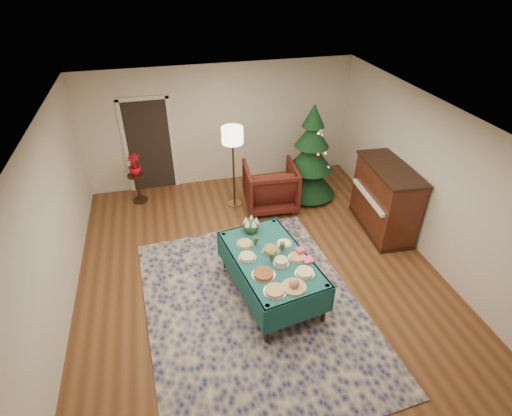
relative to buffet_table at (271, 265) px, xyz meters
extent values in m
plane|color=#593319|center=(-0.06, 0.43, -0.59)|extent=(7.00, 7.00, 0.00)
plane|color=white|center=(-0.06, 0.43, 2.11)|extent=(7.00, 7.00, 0.00)
plane|color=beige|center=(-0.06, 3.93, 0.76)|extent=(6.00, 0.00, 6.00)
plane|color=beige|center=(-3.06, 0.43, 0.76)|extent=(0.00, 7.00, 7.00)
plane|color=beige|center=(2.94, 0.43, 0.76)|extent=(0.00, 7.00, 7.00)
cube|color=black|center=(-1.66, 3.91, 0.43)|extent=(0.92, 0.02, 2.04)
cube|color=silver|center=(-2.16, 3.90, 0.46)|extent=(0.08, 0.04, 2.14)
cube|color=silver|center=(-1.16, 3.90, 0.46)|extent=(0.08, 0.04, 2.14)
cube|color=silver|center=(-1.66, 3.90, 1.51)|extent=(1.08, 0.04, 0.08)
cube|color=#121543|center=(-0.34, -0.27, -0.58)|extent=(3.48, 4.41, 0.02)
cylinder|color=black|center=(-0.31, -0.92, -0.22)|extent=(0.07, 0.07, 0.74)
cylinder|color=black|center=(-0.60, 0.77, -0.22)|extent=(0.07, 0.07, 0.74)
cylinder|color=black|center=(0.60, -0.77, -0.22)|extent=(0.07, 0.07, 0.74)
cylinder|color=black|center=(0.31, 0.92, -0.22)|extent=(0.07, 0.07, 0.74)
cube|color=#164E48|center=(0.00, 0.00, 0.13)|extent=(1.37, 2.02, 0.04)
cube|color=#164E48|center=(-0.15, 0.91, -0.08)|extent=(1.10, 0.21, 0.46)
cube|color=#164E48|center=(0.15, -0.91, -0.08)|extent=(1.10, 0.21, 0.46)
cube|color=#164E48|center=(0.52, 0.09, -0.08)|extent=(0.34, 1.87, 0.46)
cube|color=#164E48|center=(-0.52, -0.09, -0.08)|extent=(0.34, 1.87, 0.46)
cylinder|color=silver|center=(-0.15, -0.70, 0.15)|extent=(0.32, 0.32, 0.01)
cylinder|color=tan|center=(-0.15, -0.70, 0.17)|extent=(0.28, 0.28, 0.03)
cylinder|color=silver|center=(0.13, -0.68, 0.15)|extent=(0.35, 0.35, 0.01)
sphere|color=#CC727A|center=(0.13, -0.68, 0.23)|extent=(0.15, 0.15, 0.15)
cylinder|color=silver|center=(0.37, -0.47, 0.15)|extent=(0.29, 0.29, 0.01)
cylinder|color=#D8D172|center=(0.37, -0.47, 0.18)|extent=(0.24, 0.24, 0.05)
cylinder|color=silver|center=(-0.21, -0.34, 0.15)|extent=(0.34, 0.34, 0.01)
cylinder|color=brown|center=(-0.21, -0.34, 0.18)|extent=(0.29, 0.29, 0.04)
cylinder|color=silver|center=(0.10, -0.19, 0.15)|extent=(0.23, 0.23, 0.01)
cylinder|color=tan|center=(0.10, -0.19, 0.20)|extent=(0.20, 0.20, 0.09)
cylinder|color=silver|center=(0.38, -0.11, 0.15)|extent=(0.28, 0.28, 0.01)
cylinder|color=#B2844C|center=(0.38, -0.11, 0.17)|extent=(0.24, 0.24, 0.03)
cylinder|color=silver|center=(-0.35, 0.08, 0.15)|extent=(0.27, 0.27, 0.01)
cylinder|color=#D8BF7F|center=(-0.35, 0.08, 0.18)|extent=(0.23, 0.23, 0.04)
cylinder|color=silver|center=(0.03, 0.14, 0.15)|extent=(0.27, 0.27, 0.01)
cylinder|color=maroon|center=(0.03, 0.14, 0.19)|extent=(0.23, 0.23, 0.06)
cylinder|color=silver|center=(0.29, 0.25, 0.15)|extent=(0.25, 0.25, 0.01)
cylinder|color=#F2EACC|center=(0.29, 0.25, 0.17)|extent=(0.21, 0.21, 0.03)
cylinder|color=silver|center=(-0.32, 0.41, 0.15)|extent=(0.27, 0.27, 0.01)
cylinder|color=tan|center=(-0.32, 0.41, 0.17)|extent=(0.23, 0.23, 0.03)
cone|color=#2D471E|center=(-0.16, 0.33, 0.19)|extent=(0.07, 0.07, 0.09)
cylinder|color=#2D471E|center=(-0.16, 0.33, 0.27)|extent=(0.08, 0.08, 0.09)
cone|color=#2D471E|center=(0.20, 0.09, 0.19)|extent=(0.07, 0.07, 0.09)
cylinder|color=#2D471E|center=(0.20, 0.09, 0.27)|extent=(0.08, 0.08, 0.09)
cone|color=#2D471E|center=(-0.02, -0.10, 0.19)|extent=(0.07, 0.07, 0.09)
cylinder|color=#2D471E|center=(-0.02, -0.10, 0.27)|extent=(0.08, 0.08, 0.09)
cube|color=#F4438C|center=(0.51, -0.21, 0.17)|extent=(0.17, 0.17, 0.04)
cube|color=#DC3D6C|center=(0.45, -0.03, 0.20)|extent=(0.14, 0.14, 0.10)
sphere|color=#1E4C1E|center=(-0.14, 0.72, 0.24)|extent=(0.26, 0.26, 0.26)
cone|color=white|center=(-0.05, 0.72, 0.36)|extent=(0.10, 0.10, 0.12)
cone|color=white|center=(-0.11, 0.81, 0.36)|extent=(0.10, 0.10, 0.12)
cone|color=white|center=(-0.21, 0.77, 0.36)|extent=(0.10, 0.10, 0.12)
cone|color=white|center=(-0.21, 0.67, 0.36)|extent=(0.10, 0.10, 0.12)
cone|color=white|center=(-0.11, 0.64, 0.36)|extent=(0.10, 0.10, 0.12)
sphere|color=#B20C0F|center=(-0.05, 0.78, 0.28)|extent=(0.07, 0.07, 0.07)
sphere|color=#B20C0F|center=(-0.20, 0.81, 0.28)|extent=(0.07, 0.07, 0.07)
sphere|color=#B20C0F|center=(-0.23, 0.66, 0.28)|extent=(0.07, 0.07, 0.07)
sphere|color=#B20C0F|center=(-0.08, 0.63, 0.28)|extent=(0.07, 0.07, 0.07)
imported|color=#40130D|center=(0.70, 2.49, -0.05)|extent=(1.11, 1.05, 1.07)
cylinder|color=#A57F3F|center=(-0.02, 2.73, -0.57)|extent=(0.30, 0.30, 0.03)
cylinder|color=black|center=(-0.02, 2.73, 0.21)|extent=(0.04, 0.04, 1.61)
cylinder|color=#FFEABF|center=(-0.02, 2.73, 1.02)|extent=(0.43, 0.43, 0.32)
cylinder|color=black|center=(-2.01, 3.39, -0.57)|extent=(0.32, 0.32, 0.04)
cylinder|color=black|center=(-2.01, 3.39, -0.27)|extent=(0.07, 0.07, 0.60)
cylinder|color=black|center=(-2.01, 3.39, 0.04)|extent=(0.36, 0.36, 0.03)
imported|color=#A40B16|center=(-2.01, 3.39, 0.19)|extent=(0.26, 0.47, 0.26)
cylinder|color=black|center=(1.64, 2.68, -0.51)|extent=(0.13, 0.13, 0.17)
cone|color=black|center=(1.64, 2.68, -0.11)|extent=(1.45, 1.45, 0.74)
cone|color=black|center=(1.64, 2.68, 0.41)|extent=(1.19, 1.19, 0.63)
cone|color=black|center=(1.64, 2.68, 0.89)|extent=(0.90, 0.90, 0.53)
cone|color=black|center=(1.64, 2.68, 1.29)|extent=(0.58, 0.58, 0.48)
cube|color=black|center=(2.60, 1.18, -0.55)|extent=(0.78, 1.59, 0.09)
cube|color=#37180D|center=(2.60, 1.18, 0.09)|extent=(0.76, 1.57, 1.27)
cube|color=black|center=(2.60, 1.18, 0.74)|extent=(0.80, 1.62, 0.05)
cube|color=white|center=(2.27, 1.20, 0.17)|extent=(0.22, 1.32, 0.07)
camera|label=1|loc=(-1.37, -4.46, 4.11)|focal=28.00mm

